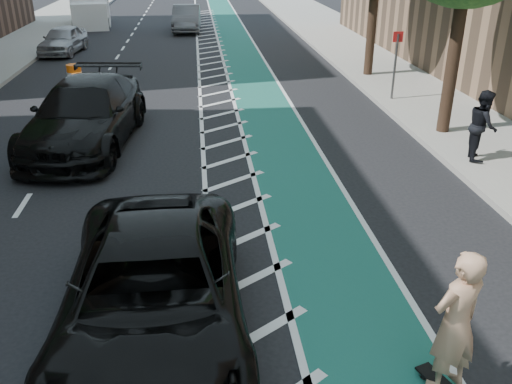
{
  "coord_description": "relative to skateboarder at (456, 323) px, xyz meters",
  "views": [
    {
      "loc": [
        0.75,
        -6.32,
        5.27
      ],
      "look_at": [
        1.71,
        2.6,
        1.1
      ],
      "focal_mm": 38.0,
      "sensor_mm": 36.0,
      "label": 1
    }
  ],
  "objects": [
    {
      "name": "ground",
      "position": [
        -3.7,
        1.37,
        -1.1
      ],
      "size": [
        120.0,
        120.0,
        0.0
      ],
      "primitive_type": "plane",
      "color": "black",
      "rests_on": "ground"
    },
    {
      "name": "bike_lane",
      "position": [
        -0.7,
        11.37,
        -1.09
      ],
      "size": [
        2.0,
        90.0,
        0.01
      ],
      "primitive_type": "cube",
      "color": "#195A4E",
      "rests_on": "ground"
    },
    {
      "name": "buffer_strip",
      "position": [
        -2.2,
        11.37,
        -1.1
      ],
      "size": [
        1.4,
        90.0,
        0.01
      ],
      "primitive_type": "cube",
      "color": "silver",
      "rests_on": "ground"
    },
    {
      "name": "sidewalk_right",
      "position": [
        5.8,
        11.37,
        -1.03
      ],
      "size": [
        5.0,
        90.0,
        0.15
      ],
      "primitive_type": "cube",
      "color": "gray",
      "rests_on": "ground"
    },
    {
      "name": "curb_right",
      "position": [
        3.35,
        11.37,
        -1.02
      ],
      "size": [
        0.12,
        90.0,
        0.16
      ],
      "primitive_type": "cube",
      "color": "gray",
      "rests_on": "ground"
    },
    {
      "name": "sign_post",
      "position": [
        3.9,
        13.37,
        0.25
      ],
      "size": [
        0.35,
        0.08,
        2.47
      ],
      "color": "#4C4C4C",
      "rests_on": "ground"
    },
    {
      "name": "skateboarder",
      "position": [
        0.0,
        0.0,
        0.0
      ],
      "size": [
        0.84,
        0.68,
        1.98
      ],
      "primitive_type": "imported",
      "rotation": [
        0.0,
        0.0,
        3.48
      ],
      "color": "tan",
      "rests_on": "skateboard"
    },
    {
      "name": "suv_near",
      "position": [
        -3.7,
        1.47,
        -0.33
      ],
      "size": [
        2.58,
        5.57,
        1.55
      ],
      "primitive_type": "imported",
      "rotation": [
        0.0,
        0.0,
        0.0
      ],
      "color": "black",
      "rests_on": "ground"
    },
    {
      "name": "suv_far",
      "position": [
        -6.1,
        10.03,
        -0.21
      ],
      "size": [
        3.15,
        6.39,
        1.79
      ],
      "primitive_type": "imported",
      "rotation": [
        0.0,
        0.0,
        -0.11
      ],
      "color": "black",
      "rests_on": "ground"
    },
    {
      "name": "car_silver",
      "position": [
        -9.7,
        24.21,
        -0.41
      ],
      "size": [
        2.1,
        4.22,
        1.38
      ],
      "primitive_type": "imported",
      "rotation": [
        0.0,
        0.0,
        -0.12
      ],
      "color": "#A3A3A9",
      "rests_on": "ground"
    },
    {
      "name": "car_grey",
      "position": [
        -3.5,
        31.27,
        -0.31
      ],
      "size": [
        1.83,
        4.84,
        1.58
      ],
      "primitive_type": "imported",
      "rotation": [
        0.0,
        0.0,
        -0.03
      ],
      "color": "slate",
      "rests_on": "ground"
    },
    {
      "name": "pedestrian",
      "position": [
        4.14,
        7.44,
        -0.06
      ],
      "size": [
        0.91,
        1.04,
        1.79
      ],
      "primitive_type": "imported",
      "rotation": [
        0.0,
        0.0,
        1.26
      ],
      "color": "black",
      "rests_on": "sidewalk_right"
    },
    {
      "name": "box_truck",
      "position": [
        -9.96,
        34.41,
        -0.08
      ],
      "size": [
        3.05,
        5.6,
        2.22
      ],
      "rotation": [
        0.0,
        0.0,
        0.14
      ],
      "color": "white",
      "rests_on": "ground"
    },
    {
      "name": "barrel_a",
      "position": [
        -5.9,
        10.37,
        -0.66
      ],
      "size": [
        0.69,
        0.69,
        0.94
      ],
      "color": "#EA480C",
      "rests_on": "ground"
    },
    {
      "name": "barrel_b",
      "position": [
        -7.3,
        15.37,
        -0.7
      ],
      "size": [
        0.63,
        0.63,
        0.85
      ],
      "color": "orange",
      "rests_on": "ground"
    },
    {
      "name": "barrel_c",
      "position": [
        -7.7,
        16.61,
        -0.65
      ],
      "size": [
        0.7,
        0.7,
        0.95
      ],
      "color": "#FF650D",
      "rests_on": "ground"
    }
  ]
}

